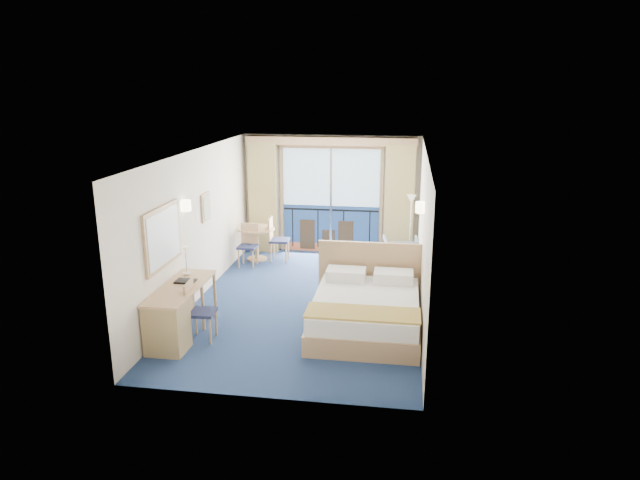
{
  "coord_description": "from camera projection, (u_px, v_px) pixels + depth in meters",
  "views": [
    {
      "loc": [
        1.68,
        -9.46,
        3.85
      ],
      "look_at": [
        0.21,
        0.2,
        1.12
      ],
      "focal_mm": 32.0,
      "sensor_mm": 36.0,
      "label": 1
    }
  ],
  "objects": [
    {
      "name": "round_table",
      "position": [
        256.0,
        236.0,
        12.62
      ],
      "size": [
        0.81,
        0.81,
        0.73
      ],
      "color": "tan",
      "rests_on": "ground"
    },
    {
      "name": "nightstand",
      "position": [
        407.0,
        287.0,
        10.26
      ],
      "size": [
        0.42,
        0.4,
        0.55
      ],
      "primitive_type": "cube",
      "color": "#A18655",
      "rests_on": "ground"
    },
    {
      "name": "mirror",
      "position": [
        163.0,
        237.0,
        8.73
      ],
      "size": [
        0.05,
        1.25,
        0.95
      ],
      "color": "tan",
      "rests_on": "room_walls"
    },
    {
      "name": "desk",
      "position": [
        170.0,
        320.0,
        8.44
      ],
      "size": [
        0.59,
        1.7,
        0.8
      ],
      "color": "tan",
      "rests_on": "ground"
    },
    {
      "name": "floor",
      "position": [
        307.0,
        302.0,
        10.28
      ],
      "size": [
        6.5,
        6.5,
        0.0
      ],
      "primitive_type": "plane",
      "color": "navy",
      "rests_on": "ground"
    },
    {
      "name": "balcony_door",
      "position": [
        331.0,
        204.0,
        13.04
      ],
      "size": [
        2.36,
        0.03,
        2.52
      ],
      "color": "navy",
      "rests_on": "room_walls"
    },
    {
      "name": "bed",
      "position": [
        366.0,
        310.0,
        9.1
      ],
      "size": [
        1.85,
        2.2,
        1.16
      ],
      "color": "tan",
      "rests_on": "ground"
    },
    {
      "name": "desk_lamp",
      "position": [
        186.0,
        255.0,
        9.2
      ],
      "size": [
        0.12,
        0.12,
        0.46
      ],
      "color": "silver",
      "rests_on": "desk"
    },
    {
      "name": "pelmet",
      "position": [
        331.0,
        141.0,
        12.54
      ],
      "size": [
        3.8,
        0.25,
        0.18
      ],
      "primitive_type": "cube",
      "color": "tan",
      "rests_on": "room_walls"
    },
    {
      "name": "table_chair_a",
      "position": [
        276.0,
        237.0,
        12.55
      ],
      "size": [
        0.45,
        0.44,
        0.97
      ],
      "rotation": [
        0.0,
        0.0,
        1.63
      ],
      "color": "#1D2243",
      "rests_on": "ground"
    },
    {
      "name": "sconce_left",
      "position": [
        186.0,
        206.0,
        9.5
      ],
      "size": [
        0.18,
        0.18,
        0.18
      ],
      "primitive_type": "cylinder",
      "color": "#FFE9B2",
      "rests_on": "room_walls"
    },
    {
      "name": "table_chair_b",
      "position": [
        249.0,
        242.0,
        12.24
      ],
      "size": [
        0.4,
        0.41,
        0.91
      ],
      "rotation": [
        0.0,
        0.0,
        -0.03
      ],
      "color": "#1D2243",
      "rests_on": "ground"
    },
    {
      "name": "sconce_right",
      "position": [
        421.0,
        207.0,
        9.36
      ],
      "size": [
        0.18,
        0.18,
        0.18
      ],
      "primitive_type": "cylinder",
      "color": "#FFE9B2",
      "rests_on": "room_walls"
    },
    {
      "name": "folder",
      "position": [
        186.0,
        281.0,
        8.98
      ],
      "size": [
        0.31,
        0.23,
        0.03
      ],
      "primitive_type": "cube",
      "rotation": [
        0.0,
        0.0,
        -0.01
      ],
      "color": "black",
      "rests_on": "desk"
    },
    {
      "name": "room_walls",
      "position": [
        306.0,
        206.0,
        9.81
      ],
      "size": [
        4.04,
        6.54,
        2.72
      ],
      "color": "white",
      "rests_on": "ground"
    },
    {
      "name": "wall_print",
      "position": [
        206.0,
        207.0,
        10.57
      ],
      "size": [
        0.04,
        0.42,
        0.52
      ],
      "color": "tan",
      "rests_on": "room_walls"
    },
    {
      "name": "desk_chair",
      "position": [
        197.0,
        307.0,
        8.69
      ],
      "size": [
        0.43,
        0.42,
        0.92
      ],
      "rotation": [
        0.0,
        0.0,
        1.63
      ],
      "color": "#1D2243",
      "rests_on": "ground"
    },
    {
      "name": "curtain_left",
      "position": [
        263.0,
        197.0,
        13.09
      ],
      "size": [
        0.65,
        0.22,
        2.55
      ],
      "primitive_type": "cube",
      "color": "tan",
      "rests_on": "room_walls"
    },
    {
      "name": "armchair",
      "position": [
        401.0,
        253.0,
        12.03
      ],
      "size": [
        0.82,
        0.84,
        0.68
      ],
      "primitive_type": "imported",
      "rotation": [
        0.0,
        0.0,
        3.27
      ],
      "color": "#41474F",
      "rests_on": "ground"
    },
    {
      "name": "floor_lamp",
      "position": [
        411.0,
        212.0,
        12.25
      ],
      "size": [
        0.21,
        0.21,
        1.51
      ],
      "color": "silver",
      "rests_on": "ground"
    },
    {
      "name": "curtain_right",
      "position": [
        399.0,
        202.0,
        12.64
      ],
      "size": [
        0.65,
        0.22,
        2.55
      ],
      "primitive_type": "cube",
      "color": "tan",
      "rests_on": "room_walls"
    },
    {
      "name": "phone",
      "position": [
        405.0,
        270.0,
        10.17
      ],
      "size": [
        0.18,
        0.15,
        0.08
      ],
      "primitive_type": "cube",
      "rotation": [
        0.0,
        0.0,
        0.07
      ],
      "color": "white",
      "rests_on": "nightstand"
    }
  ]
}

